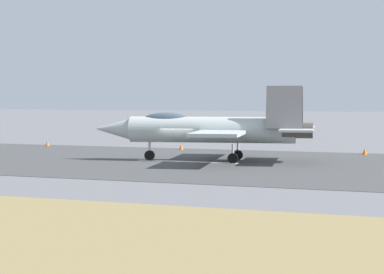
{
  "coord_description": "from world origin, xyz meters",
  "views": [
    {
      "loc": [
        -20.31,
        50.53,
        4.8
      ],
      "look_at": [
        -3.31,
        5.81,
        2.2
      ],
      "focal_mm": 68.39,
      "sensor_mm": 36.0,
      "label": 1
    }
  ],
  "objects_px": {
    "marker_cone_mid": "(181,147)",
    "marker_cone_far": "(47,143)",
    "fighter_jet": "(211,129)",
    "marker_cone_near": "(365,152)"
  },
  "relations": [
    {
      "from": "marker_cone_near",
      "to": "marker_cone_mid",
      "type": "relative_size",
      "value": 1.0
    },
    {
      "from": "marker_cone_mid",
      "to": "marker_cone_far",
      "type": "bearing_deg",
      "value": 0.0
    },
    {
      "from": "marker_cone_mid",
      "to": "fighter_jet",
      "type": "bearing_deg",
      "value": 122.11
    },
    {
      "from": "fighter_jet",
      "to": "marker_cone_mid",
      "type": "bearing_deg",
      "value": -57.89
    },
    {
      "from": "fighter_jet",
      "to": "marker_cone_mid",
      "type": "xyz_separation_m",
      "value": [
        6.55,
        -10.44,
        -2.17
      ]
    },
    {
      "from": "fighter_jet",
      "to": "marker_cone_far",
      "type": "height_order",
      "value": "fighter_jet"
    },
    {
      "from": "fighter_jet",
      "to": "marker_cone_near",
      "type": "distance_m",
      "value": 14.61
    },
    {
      "from": "marker_cone_mid",
      "to": "marker_cone_far",
      "type": "distance_m",
      "value": 14.19
    },
    {
      "from": "fighter_jet",
      "to": "marker_cone_far",
      "type": "distance_m",
      "value": 23.33
    },
    {
      "from": "fighter_jet",
      "to": "marker_cone_far",
      "type": "relative_size",
      "value": 31.4
    }
  ]
}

